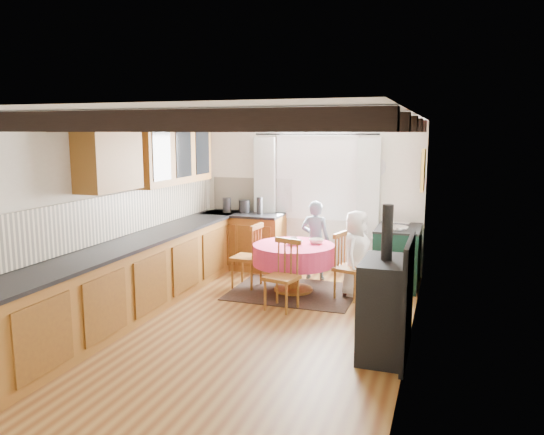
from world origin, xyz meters
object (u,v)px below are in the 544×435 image
(dining_table, at_px, (294,269))
(child_right, at_px, (356,253))
(chair_left, at_px, (247,255))
(chair_near, at_px, (282,275))
(child_far, at_px, (315,240))
(cup, at_px, (294,241))
(chair_right, at_px, (350,266))
(aga_range, at_px, (398,256))
(cast_iron_stove, at_px, (385,282))

(dining_table, distance_m, child_right, 0.89)
(chair_left, xyz_separation_m, child_right, (1.57, 0.10, 0.12))
(chair_near, relative_size, child_right, 0.76)
(child_far, relative_size, cup, 10.87)
(chair_left, relative_size, chair_right, 1.05)
(child_right, bearing_deg, chair_near, 148.23)
(dining_table, relative_size, aga_range, 1.18)
(chair_left, bearing_deg, chair_right, 92.31)
(aga_range, bearing_deg, child_right, -126.93)
(dining_table, xyz_separation_m, cup, (0.00, -0.01, 0.40))
(dining_table, relative_size, chair_left, 1.21)
(cast_iron_stove, bearing_deg, chair_near, 144.26)
(chair_left, relative_size, aga_range, 0.97)
(chair_near, distance_m, aga_range, 2.02)
(child_right, bearing_deg, cast_iron_stove, -152.48)
(chair_left, xyz_separation_m, cup, (0.72, -0.05, 0.27))
(dining_table, relative_size, chair_near, 1.27)
(child_right, bearing_deg, cup, 110.04)
(chair_near, xyz_separation_m, aga_range, (1.29, 1.55, -0.00))
(child_far, distance_m, cup, 0.81)
(cast_iron_stove, height_order, child_right, cast_iron_stove)
(aga_range, bearing_deg, chair_left, -159.65)
(cast_iron_stove, height_order, cup, cast_iron_stove)
(aga_range, xyz_separation_m, child_right, (-0.50, -0.67, 0.15))
(dining_table, distance_m, cast_iron_stove, 2.31)
(cast_iron_stove, bearing_deg, aga_range, 92.46)
(chair_right, height_order, aga_range, chair_right)
(child_right, distance_m, cup, 0.87)
(dining_table, relative_size, cast_iron_stove, 0.74)
(child_far, bearing_deg, dining_table, 82.05)
(chair_near, relative_size, chair_left, 0.96)
(aga_range, distance_m, cup, 1.60)
(chair_left, bearing_deg, child_right, 97.98)
(aga_range, relative_size, cast_iron_stove, 0.63)
(chair_right, relative_size, cast_iron_stove, 0.58)
(child_far, height_order, cup, child_far)
(child_far, bearing_deg, chair_left, 41.64)
(cast_iron_stove, bearing_deg, cup, 129.90)
(chair_near, height_order, cast_iron_stove, cast_iron_stove)
(dining_table, relative_size, child_far, 0.94)
(chair_near, distance_m, cast_iron_stove, 1.75)
(cup, bearing_deg, chair_near, -85.43)
(aga_range, xyz_separation_m, child_far, (-1.23, -0.03, 0.16))
(child_far, bearing_deg, chair_right, 131.35)
(dining_table, xyz_separation_m, chair_near, (0.06, -0.74, 0.11))
(dining_table, relative_size, cup, 10.21)
(cup, bearing_deg, child_far, 81.98)
(chair_right, distance_m, child_right, 0.22)
(chair_left, distance_m, child_far, 1.12)
(dining_table, bearing_deg, cast_iron_stove, -50.16)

